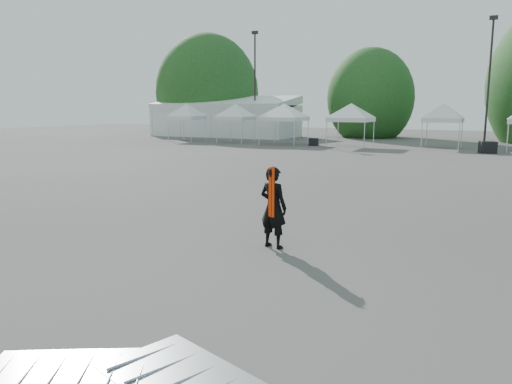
% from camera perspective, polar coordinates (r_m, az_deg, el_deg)
% --- Properties ---
extents(ground, '(120.00, 120.00, 0.00)m').
position_cam_1_polar(ground, '(12.07, 4.31, -5.02)').
color(ground, '#474442').
rests_on(ground, ground).
extents(marquee, '(15.00, 6.25, 4.23)m').
position_cam_1_polar(marquee, '(52.88, -3.56, 8.51)').
color(marquee, white).
rests_on(marquee, ground).
extents(light_pole_west, '(0.60, 0.25, 10.30)m').
position_cam_1_polar(light_pole_west, '(50.17, -0.12, 12.81)').
color(light_pole_west, black).
rests_on(light_pole_west, ground).
extents(light_pole_east, '(0.60, 0.25, 9.80)m').
position_cam_1_polar(light_pole_east, '(42.92, 25.12, 12.10)').
color(light_pole_east, black).
rests_on(light_pole_east, ground).
extents(tree_far_w, '(4.80, 4.80, 7.30)m').
position_cam_1_polar(tree_far_w, '(57.52, -5.59, 11.14)').
color(tree_far_w, '#382314').
rests_on(tree_far_w, ground).
extents(tree_mid_w, '(4.16, 4.16, 6.33)m').
position_cam_1_polar(tree_mid_w, '(52.32, 12.94, 10.42)').
color(tree_mid_w, '#382314').
rests_on(tree_mid_w, ground).
extents(tent_a, '(3.74, 3.74, 3.88)m').
position_cam_1_polar(tent_a, '(46.05, -7.93, 9.62)').
color(tent_a, silver).
rests_on(tent_a, ground).
extents(tent_b, '(3.74, 3.74, 3.88)m').
position_cam_1_polar(tent_b, '(43.60, -2.33, 9.70)').
color(tent_b, silver).
rests_on(tent_b, ground).
extents(tent_c, '(4.62, 4.62, 3.88)m').
position_cam_1_polar(tent_c, '(41.30, 3.24, 9.69)').
color(tent_c, silver).
rests_on(tent_c, ground).
extents(tent_d, '(4.40, 4.40, 3.88)m').
position_cam_1_polar(tent_d, '(39.55, 10.84, 9.54)').
color(tent_d, silver).
rests_on(tent_d, ground).
extents(tent_e, '(3.90, 3.90, 3.88)m').
position_cam_1_polar(tent_e, '(39.97, 20.67, 9.09)').
color(tent_e, silver).
rests_on(tent_e, ground).
extents(man, '(0.73, 0.55, 1.80)m').
position_cam_1_polar(man, '(10.88, 1.99, -1.75)').
color(man, black).
rests_on(man, ground).
extents(barrier_left, '(2.22, 1.84, 0.06)m').
position_cam_1_polar(barrier_left, '(6.53, -20.28, -18.60)').
color(barrier_left, '#A9ACB1').
rests_on(barrier_left, ground).
extents(crate_west, '(0.91, 0.80, 0.60)m').
position_cam_1_polar(crate_west, '(40.17, 6.60, 5.71)').
color(crate_west, black).
rests_on(crate_west, ground).
extents(crate_mid, '(1.21, 1.07, 0.79)m').
position_cam_1_polar(crate_mid, '(36.74, 24.96, 4.64)').
color(crate_mid, black).
rests_on(crate_mid, ground).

